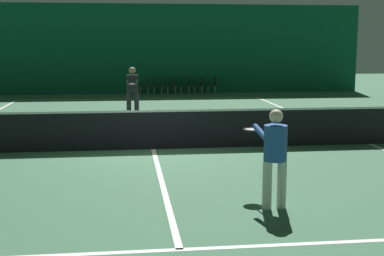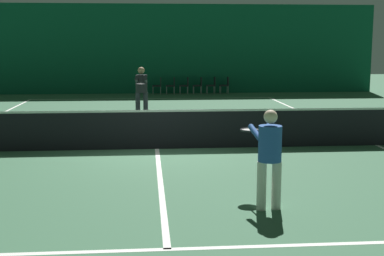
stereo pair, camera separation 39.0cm
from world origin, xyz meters
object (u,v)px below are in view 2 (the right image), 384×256
Objects in this scene: tennis_net at (157,128)px; courtside_chair_1 at (172,84)px; courtside_chair_3 at (199,84)px; player_near at (269,151)px; courtside_chair_0 at (158,85)px; courtside_chair_2 at (185,84)px; courtside_chair_5 at (226,84)px; player_far at (141,88)px; courtside_chair_4 at (212,84)px.

tennis_net is 14.29× the size of courtside_chair_1.
player_near is at bearing -2.36° from courtside_chair_3.
courtside_chair_1 is at bearing 85.80° from tennis_net.
courtside_chair_3 is (2.03, 0.00, 0.00)m from courtside_chair_0.
player_near is 18.89m from courtside_chair_2.
courtside_chair_3 is at bearing -90.00° from courtside_chair_5.
courtside_chair_5 is at bearing 90.00° from courtside_chair_2.
courtside_chair_2 and courtside_chair_3 have the same top height.
player_near reaches higher than tennis_net.
courtside_chair_1 is (1.03, 14.02, -0.03)m from tennis_net.
courtside_chair_3 is (2.79, 8.31, -0.52)m from player_far.
tennis_net reaches higher than courtside_chair_5.
courtside_chair_5 is (2.03, 0.00, 0.00)m from courtside_chair_2.
tennis_net is 14.36m from courtside_chair_4.
courtside_chair_3 is 1.00× the size of courtside_chair_5.
courtside_chair_5 is at bearing 75.05° from tennis_net.
courtside_chair_5 is (1.36, 0.00, 0.00)m from courtside_chair_3.
courtside_chair_2 is at bearing 90.00° from courtside_chair_0.
courtside_chair_2 is 1.36m from courtside_chair_4.
tennis_net is 14.29× the size of courtside_chair_5.
player_far is 2.05× the size of courtside_chair_5.
courtside_chair_2 is at bearing -7.93° from player_near.
tennis_net reaches higher than courtside_chair_3.
courtside_chair_0 is at bearing -90.00° from courtside_chair_2.
courtside_chair_1 is 1.00× the size of courtside_chair_5.
courtside_chair_5 is at bearing 90.00° from courtside_chair_0.
courtside_chair_4 is 0.68m from courtside_chair_5.
courtside_chair_3 is at bearing 80.34° from tennis_net.
player_near is at bearing -6.45° from courtside_chair_5.
courtside_chair_0 and courtside_chair_2 have the same top height.
player_near is 1.84× the size of courtside_chair_4.
player_far is 8.60m from courtside_chair_2.
player_far reaches higher than courtside_chair_2.
tennis_net reaches higher than courtside_chair_2.
courtside_chair_2 is (1.71, 14.02, -0.03)m from tennis_net.
courtside_chair_0 is (0.76, 8.31, -0.52)m from player_far.
tennis_net is 7.77× the size of player_near.
courtside_chair_1 is 1.00× the size of courtside_chair_2.
courtside_chair_1 is at bearing -5.87° from player_near.
tennis_net is at bearing 5.43° from player_far.
courtside_chair_1 is at bearing 90.00° from courtside_chair_0.
player_far is 2.05× the size of courtside_chair_3.
player_near reaches higher than courtside_chair_1.
player_far reaches higher than player_near.
courtside_chair_2 is (0.10, 18.89, -0.42)m from player_near.
player_far is 8.45m from courtside_chair_1.
tennis_net is at bearing -1.44° from courtside_chair_0.
player_near is 0.90× the size of player_far.
courtside_chair_1 is 2.71m from courtside_chair_5.
courtside_chair_3 is (2.39, 14.02, -0.03)m from tennis_net.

